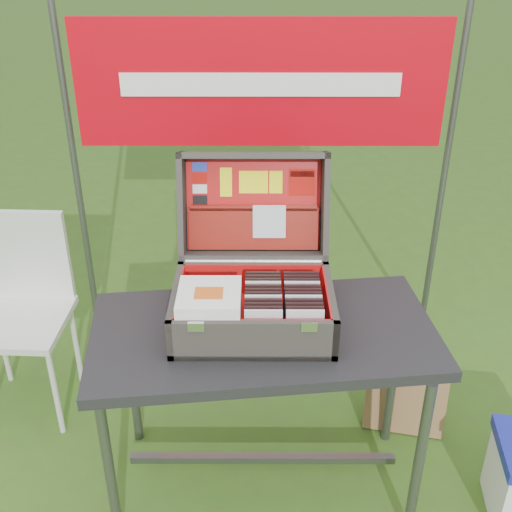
{
  "coord_description": "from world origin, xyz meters",
  "views": [
    {
      "loc": [
        -0.01,
        -1.66,
        2.0
      ],
      "look_at": [
        -0.02,
        0.1,
        1.01
      ],
      "focal_mm": 45.0,
      "sensor_mm": 36.0,
      "label": 1
    }
  ],
  "objects_px": {
    "chair": "(18,325)",
    "cardboard_box": "(406,395)",
    "suitcase": "(253,255)",
    "table": "(263,411)"
  },
  "relations": [
    {
      "from": "chair",
      "to": "cardboard_box",
      "type": "bearing_deg",
      "value": -2.25
    },
    {
      "from": "suitcase",
      "to": "chair",
      "type": "xyz_separation_m",
      "value": [
        -0.99,
        0.35,
        -0.53
      ]
    },
    {
      "from": "suitcase",
      "to": "chair",
      "type": "distance_m",
      "value": 1.18
    },
    {
      "from": "table",
      "to": "suitcase",
      "type": "bearing_deg",
      "value": 107.58
    },
    {
      "from": "table",
      "to": "chair",
      "type": "height_order",
      "value": "chair"
    },
    {
      "from": "chair",
      "to": "suitcase",
      "type": "bearing_deg",
      "value": -17.26
    },
    {
      "from": "cardboard_box",
      "to": "chair",
      "type": "bearing_deg",
      "value": -172.74
    },
    {
      "from": "suitcase",
      "to": "cardboard_box",
      "type": "relative_size",
      "value": 1.55
    },
    {
      "from": "table",
      "to": "cardboard_box",
      "type": "height_order",
      "value": "table"
    },
    {
      "from": "table",
      "to": "cardboard_box",
      "type": "distance_m",
      "value": 0.7
    }
  ]
}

